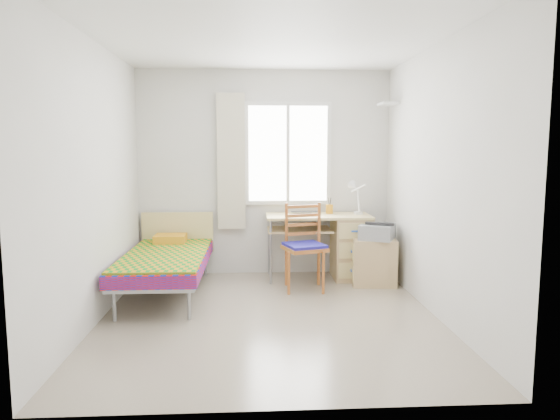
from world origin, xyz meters
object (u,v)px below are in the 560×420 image
object	(u,v)px
printer	(377,231)
desk	(345,244)
cabinet	(373,261)
chair	(305,241)
bed	(167,259)

from	to	relation	value
printer	desk	bearing A→B (deg)	159.06
desk	cabinet	xyz separation A→B (m)	(0.28, -0.30, -0.16)
chair	printer	size ratio (longest dim) A/B	1.83
bed	printer	size ratio (longest dim) A/B	3.45
printer	bed	bearing A→B (deg)	-148.99
cabinet	bed	bearing A→B (deg)	-167.53
printer	cabinet	bearing A→B (deg)	167.89
desk	printer	distance (m)	0.51
desk	printer	bearing A→B (deg)	-46.09
desk	printer	size ratio (longest dim) A/B	2.35
chair	bed	bearing A→B (deg)	166.76
desk	chair	world-z (taller)	chair
bed	chair	distance (m)	1.56
bed	cabinet	bearing A→B (deg)	6.70
desk	cabinet	world-z (taller)	desk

